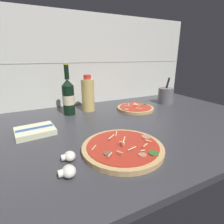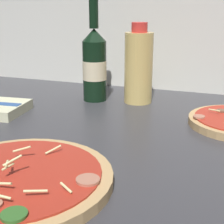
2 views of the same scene
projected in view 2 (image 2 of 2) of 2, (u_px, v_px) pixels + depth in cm
name	position (u px, v px, depth cm)	size (l,w,h in cm)	color
counter_slab	(122.00, 147.00, 67.95)	(160.00, 90.00, 2.50)	#38383D
pizza_near	(17.00, 179.00, 50.96)	(28.69, 28.69, 5.07)	tan
beer_bottle	(94.00, 64.00, 93.94)	(6.59, 6.59, 28.03)	black
oil_bottle	(139.00, 67.00, 91.98)	(7.62, 7.62, 21.39)	#D6B766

